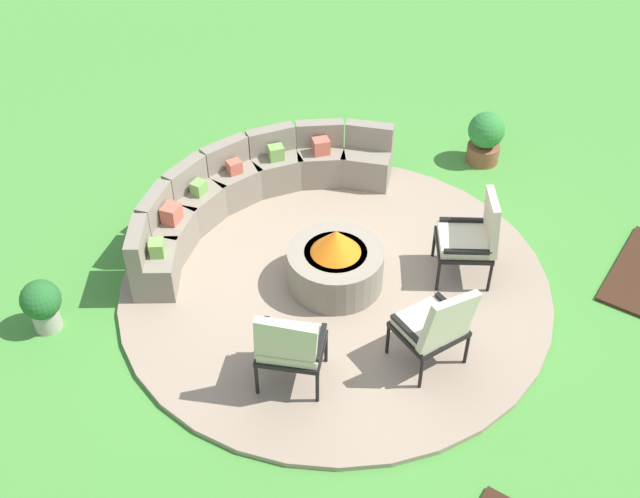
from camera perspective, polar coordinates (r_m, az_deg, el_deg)
name	(u,v)px	position (r m, az deg, el deg)	size (l,w,h in m)	color
ground_plane	(335,286)	(8.63, 1.11, -2.74)	(24.00, 24.00, 0.00)	#478C38
patio_circle	(335,284)	(8.61, 1.11, -2.60)	(4.71, 4.71, 0.06)	gray
fire_pit	(335,263)	(8.40, 1.13, -1.04)	(1.04, 1.04, 0.73)	gray
curved_stone_bench	(248,191)	(9.40, -5.30, 4.20)	(3.59, 1.82, 0.76)	gray
lounge_chair_front_left	(289,345)	(7.22, -2.25, -6.99)	(0.76, 0.79, 1.04)	black
lounge_chair_front_right	(436,325)	(7.48, 8.45, -5.51)	(0.78, 0.78, 1.04)	black
lounge_chair_back_left	(473,236)	(8.50, 11.13, 0.97)	(0.81, 0.83, 1.05)	black
potted_plant_1	(42,304)	(8.45, -19.62, -3.78)	(0.41, 0.41, 0.60)	#A89E8E
potted_plant_2	(486,136)	(10.55, 11.98, 8.05)	(0.48, 0.48, 0.72)	brown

